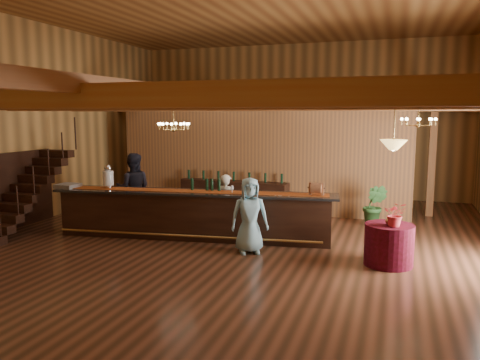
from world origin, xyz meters
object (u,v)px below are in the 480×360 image
(beverage_dispenser, at_px, (108,177))
(raffle_drum, at_px, (316,188))
(pendant_lamp, at_px, (393,145))
(tasting_bar, at_px, (193,214))
(backbar_shelf, at_px, (234,196))
(chandelier_left, at_px, (174,126))
(chandelier_right, at_px, (418,121))
(floor_plant, at_px, (375,205))
(round_table, at_px, (389,245))
(guest, at_px, (250,215))
(staff_second, at_px, (133,189))
(bartender, at_px, (226,204))

(beverage_dispenser, bearing_deg, raffle_drum, 6.60)
(raffle_drum, bearing_deg, pendant_lamp, -31.09)
(tasting_bar, bearing_deg, pendant_lamp, -15.81)
(backbar_shelf, relative_size, chandelier_left, 4.26)
(chandelier_left, distance_m, chandelier_right, 6.02)
(raffle_drum, relative_size, pendant_lamp, 0.38)
(floor_plant, bearing_deg, round_table, -82.53)
(chandelier_left, relative_size, guest, 0.49)
(tasting_bar, bearing_deg, staff_second, 150.21)
(pendant_lamp, xyz_separation_m, guest, (-2.88, -0.07, -1.58))
(pendant_lamp, bearing_deg, beverage_dispenser, 176.67)
(floor_plant, bearing_deg, backbar_shelf, 171.82)
(beverage_dispenser, xyz_separation_m, chandelier_right, (7.25, 2.17, 1.38))
(chandelier_left, xyz_separation_m, staff_second, (-1.33, 0.15, -1.71))
(tasting_bar, distance_m, chandelier_right, 5.85)
(raffle_drum, xyz_separation_m, backbar_shelf, (-3.00, 2.89, -0.84))
(beverage_dispenser, bearing_deg, chandelier_right, 16.64)
(raffle_drum, bearing_deg, chandelier_left, 174.16)
(tasting_bar, height_order, raffle_drum, raffle_drum)
(chandelier_left, height_order, floor_plant, chandelier_left)
(tasting_bar, bearing_deg, chandelier_left, 131.23)
(tasting_bar, bearing_deg, beverage_dispenser, 178.54)
(pendant_lamp, height_order, floor_plant, pendant_lamp)
(beverage_dispenser, distance_m, floor_plant, 6.97)
(tasting_bar, xyz_separation_m, backbar_shelf, (-0.09, 3.23, -0.10))
(beverage_dispenser, relative_size, staff_second, 0.31)
(beverage_dispenser, distance_m, staff_second, 1.21)
(chandelier_left, bearing_deg, guest, -29.99)
(chandelier_right, distance_m, floor_plant, 2.54)
(backbar_shelf, bearing_deg, raffle_drum, -39.95)
(pendant_lamp, height_order, bartender, pendant_lamp)
(beverage_dispenser, height_order, staff_second, staff_second)
(chandelier_left, height_order, pendant_lamp, same)
(staff_second, xyz_separation_m, guest, (3.82, -1.58, -0.15))
(raffle_drum, relative_size, chandelier_left, 0.42)
(chandelier_right, bearing_deg, tasting_bar, -159.19)
(chandelier_right, height_order, pendant_lamp, same)
(chandelier_right, xyz_separation_m, floor_plant, (-0.95, 0.70, -2.24))
(staff_second, bearing_deg, floor_plant, 170.77)
(backbar_shelf, relative_size, round_table, 3.56)
(chandelier_left, xyz_separation_m, guest, (2.49, -1.44, -1.86))
(floor_plant, bearing_deg, chandelier_right, -36.46)
(backbar_shelf, bearing_deg, chandelier_right, -10.31)
(tasting_bar, xyz_separation_m, chandelier_right, (5.06, 1.92, 2.23))
(chandelier_left, relative_size, staff_second, 0.41)
(pendant_lamp, bearing_deg, chandelier_left, 165.75)
(raffle_drum, distance_m, guest, 1.71)
(bartender, bearing_deg, round_table, 176.70)
(round_table, distance_m, pendant_lamp, 1.99)
(tasting_bar, distance_m, round_table, 4.58)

